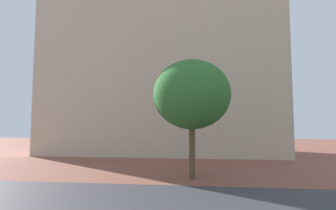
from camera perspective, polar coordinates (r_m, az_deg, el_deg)
ground_plane at (r=12.37m, az=-2.46°, el=-19.04°), size 120.00×120.00×0.00m
street_asphalt_strip at (r=11.00m, az=-3.81°, el=-20.86°), size 120.00×7.89×0.00m
landmark_building at (r=33.43m, az=-1.13°, el=10.03°), size 26.69×11.86×35.36m
tree_curb_far at (r=16.30m, az=5.07°, el=2.19°), size 4.69×4.69×7.14m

